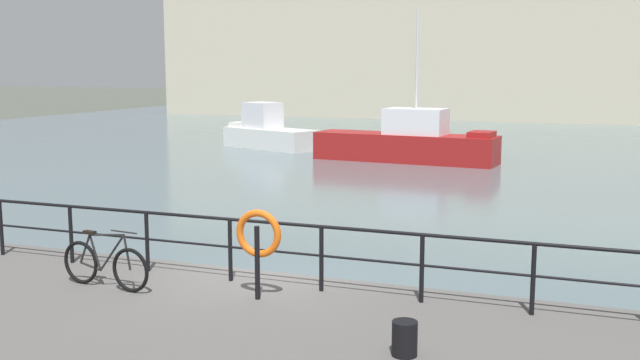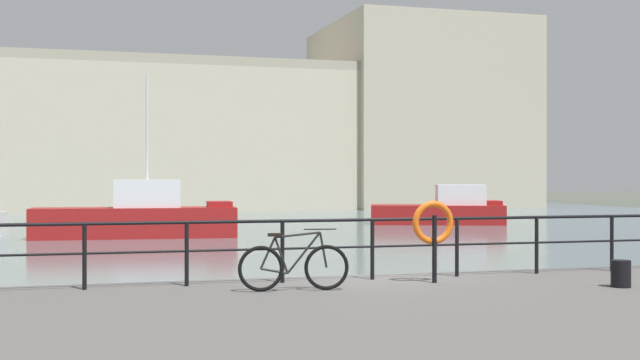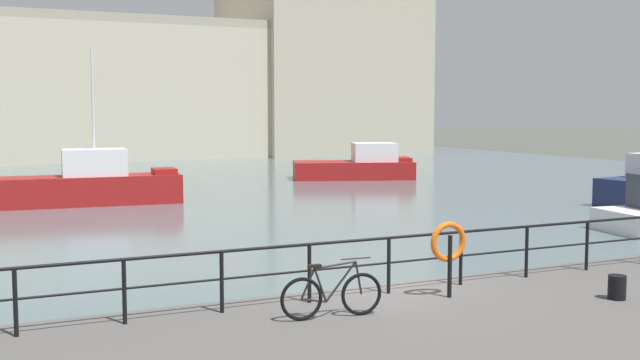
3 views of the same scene
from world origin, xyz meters
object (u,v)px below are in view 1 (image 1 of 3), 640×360
Objects in this scene: moored_green_narrowboat at (268,132)px; mooring_bollard at (405,338)px; moored_small_launch at (408,142)px; parked_bicycle at (105,264)px; life_ring_stand at (258,237)px; harbor_building at (622,44)px.

moored_green_narrowboat is 12.98× the size of mooring_bollard.
moored_small_launch is 8.81m from moored_green_narrowboat.
moored_green_narrowboat is 30.44m from mooring_bollard.
parked_bicycle is (9.01, -25.84, 0.26)m from moored_green_narrowboat.
parked_bicycle is 4.01× the size of mooring_bollard.
mooring_bollard is 0.31× the size of life_ring_stand.
life_ring_stand is at bearing 136.32° from moored_green_narrowboat.
parked_bicycle is (0.70, -22.89, 0.20)m from moored_small_launch.
life_ring_stand is at bearing -76.93° from moored_small_launch.
moored_small_launch reaches higher than moored_green_narrowboat.
moored_small_launch is at bearing -105.70° from harbor_building.
mooring_bollard is (5.24, -1.06, -0.17)m from parked_bicycle.
harbor_building is at bearing 86.51° from mooring_bollard.
parked_bicycle reaches higher than mooring_bollard.
life_ring_stand is at bearing -96.29° from harbor_building.
harbor_building is 36.12× the size of parked_bicycle.
moored_green_narrowboat is at bearing 114.46° from life_ring_stand.
harbor_building is 56.66m from life_ring_stand.
moored_green_narrowboat is 3.23× the size of parked_bicycle.
moored_green_narrowboat is at bearing 115.32° from parked_bicycle.
life_ring_stand is (-2.68, 1.45, 0.75)m from mooring_bollard.
harbor_building reaches higher than moored_green_narrowboat.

